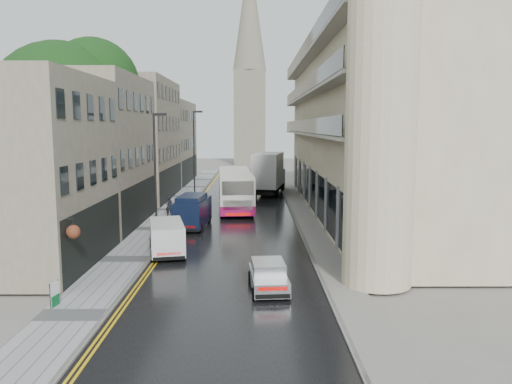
{
  "coord_description": "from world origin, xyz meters",
  "views": [
    {
      "loc": [
        1.26,
        -16.11,
        7.43
      ],
      "look_at": [
        1.42,
        18.0,
        2.92
      ],
      "focal_mm": 35.0,
      "sensor_mm": 36.0,
      "label": 1
    }
  ],
  "objects_px": {
    "tree_far": "(116,139)",
    "estate_sign": "(54,294)",
    "tree_near": "(62,133)",
    "silver_hatchback": "(255,284)",
    "white_van": "(153,244)",
    "cream_bus": "(221,195)",
    "lamp_post_far": "(194,155)",
    "lamp_post_near": "(155,174)",
    "navy_van": "(175,214)",
    "pedestrian": "(169,206)",
    "white_lorry": "(255,175)"
  },
  "relations": [
    {
      "from": "lamp_post_far",
      "to": "tree_far",
      "type": "bearing_deg",
      "value": -162.4
    },
    {
      "from": "tree_near",
      "to": "white_lorry",
      "type": "bearing_deg",
      "value": 49.9
    },
    {
      "from": "white_van",
      "to": "estate_sign",
      "type": "height_order",
      "value": "white_van"
    },
    {
      "from": "tree_near",
      "to": "silver_hatchback",
      "type": "xyz_separation_m",
      "value": [
        13.81,
        -15.39,
        -6.25
      ]
    },
    {
      "from": "pedestrian",
      "to": "lamp_post_near",
      "type": "relative_size",
      "value": 0.21
    },
    {
      "from": "white_van",
      "to": "lamp_post_near",
      "type": "distance_m",
      "value": 7.65
    },
    {
      "from": "tree_far",
      "to": "white_lorry",
      "type": "bearing_deg",
      "value": 14.61
    },
    {
      "from": "tree_far",
      "to": "white_van",
      "type": "height_order",
      "value": "tree_far"
    },
    {
      "from": "tree_near",
      "to": "estate_sign",
      "type": "bearing_deg",
      "value": -71.19
    },
    {
      "from": "silver_hatchback",
      "to": "estate_sign",
      "type": "height_order",
      "value": "silver_hatchback"
    },
    {
      "from": "tree_near",
      "to": "lamp_post_near",
      "type": "height_order",
      "value": "tree_near"
    },
    {
      "from": "lamp_post_near",
      "to": "navy_van",
      "type": "bearing_deg",
      "value": 42.81
    },
    {
      "from": "tree_far",
      "to": "navy_van",
      "type": "relative_size",
      "value": 2.51
    },
    {
      "from": "cream_bus",
      "to": "silver_hatchback",
      "type": "height_order",
      "value": "cream_bus"
    },
    {
      "from": "cream_bus",
      "to": "silver_hatchback",
      "type": "bearing_deg",
      "value": -86.55
    },
    {
      "from": "tree_near",
      "to": "lamp_post_near",
      "type": "distance_m",
      "value": 7.99
    },
    {
      "from": "estate_sign",
      "to": "silver_hatchback",
      "type": "bearing_deg",
      "value": 16.52
    },
    {
      "from": "pedestrian",
      "to": "white_van",
      "type": "bearing_deg",
      "value": 74.07
    },
    {
      "from": "cream_bus",
      "to": "lamp_post_near",
      "type": "distance_m",
      "value": 9.16
    },
    {
      "from": "tree_near",
      "to": "cream_bus",
      "type": "bearing_deg",
      "value": 26.25
    },
    {
      "from": "tree_far",
      "to": "cream_bus",
      "type": "height_order",
      "value": "tree_far"
    },
    {
      "from": "lamp_post_near",
      "to": "estate_sign",
      "type": "relative_size",
      "value": 8.34
    },
    {
      "from": "white_van",
      "to": "pedestrian",
      "type": "xyz_separation_m",
      "value": [
        -1.31,
        13.2,
        -0.01
      ]
    },
    {
      "from": "tree_near",
      "to": "pedestrian",
      "type": "relative_size",
      "value": 8.11
    },
    {
      "from": "estate_sign",
      "to": "pedestrian",
      "type": "bearing_deg",
      "value": 95.72
    },
    {
      "from": "tree_far",
      "to": "estate_sign",
      "type": "distance_m",
      "value": 30.41
    },
    {
      "from": "white_van",
      "to": "cream_bus",
      "type": "bearing_deg",
      "value": 66.51
    },
    {
      "from": "white_lorry",
      "to": "pedestrian",
      "type": "distance_m",
      "value": 14.54
    },
    {
      "from": "estate_sign",
      "to": "navy_van",
      "type": "bearing_deg",
      "value": 89.44
    },
    {
      "from": "silver_hatchback",
      "to": "tree_far",
      "type": "bearing_deg",
      "value": 111.14
    },
    {
      "from": "tree_far",
      "to": "white_van",
      "type": "xyz_separation_m",
      "value": [
        7.9,
        -22.3,
        -5.24
      ]
    },
    {
      "from": "tree_far",
      "to": "lamp_post_near",
      "type": "relative_size",
      "value": 1.53
    },
    {
      "from": "tree_near",
      "to": "tree_far",
      "type": "height_order",
      "value": "tree_near"
    },
    {
      "from": "cream_bus",
      "to": "lamp_post_near",
      "type": "height_order",
      "value": "lamp_post_near"
    },
    {
      "from": "cream_bus",
      "to": "silver_hatchback",
      "type": "xyz_separation_m",
      "value": [
        2.78,
        -20.83,
        -1.01
      ]
    },
    {
      "from": "white_lorry",
      "to": "lamp_post_near",
      "type": "height_order",
      "value": "lamp_post_near"
    },
    {
      "from": "silver_hatchback",
      "to": "lamp_post_far",
      "type": "relative_size",
      "value": 0.4
    },
    {
      "from": "navy_van",
      "to": "pedestrian",
      "type": "distance_m",
      "value": 5.62
    },
    {
      "from": "tree_near",
      "to": "lamp_post_far",
      "type": "xyz_separation_m",
      "value": [
        7.63,
        15.22,
        -2.41
      ]
    },
    {
      "from": "pedestrian",
      "to": "estate_sign",
      "type": "height_order",
      "value": "pedestrian"
    },
    {
      "from": "white_lorry",
      "to": "estate_sign",
      "type": "distance_m",
      "value": 34.05
    },
    {
      "from": "silver_hatchback",
      "to": "lamp_post_far",
      "type": "xyz_separation_m",
      "value": [
        -6.18,
        30.61,
        3.85
      ]
    },
    {
      "from": "tree_near",
      "to": "estate_sign",
      "type": "xyz_separation_m",
      "value": [
        5.59,
        -16.42,
        -6.34
      ]
    },
    {
      "from": "cream_bus",
      "to": "lamp_post_far",
      "type": "height_order",
      "value": "lamp_post_far"
    },
    {
      "from": "white_lorry",
      "to": "lamp_post_far",
      "type": "distance_m",
      "value": 6.82
    },
    {
      "from": "tree_far",
      "to": "lamp_post_near",
      "type": "height_order",
      "value": "tree_far"
    },
    {
      "from": "tree_far",
      "to": "estate_sign",
      "type": "height_order",
      "value": "tree_far"
    },
    {
      "from": "white_van",
      "to": "lamp_post_near",
      "type": "xyz_separation_m",
      "value": [
        -1.11,
        6.86,
        3.2
      ]
    },
    {
      "from": "estate_sign",
      "to": "white_van",
      "type": "bearing_deg",
      "value": 79.27
    },
    {
      "from": "lamp_post_far",
      "to": "cream_bus",
      "type": "bearing_deg",
      "value": -70.05
    }
  ]
}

